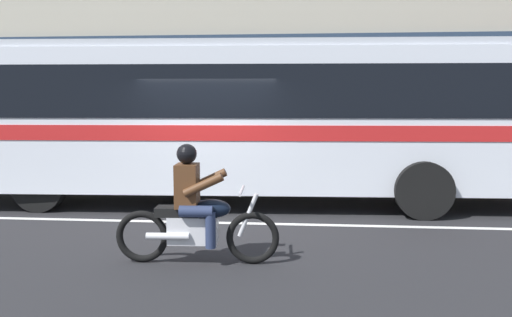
# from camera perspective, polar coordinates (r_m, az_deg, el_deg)

# --- Properties ---
(ground_plane) EXTENTS (60.00, 60.00, 0.00)m
(ground_plane) POSITION_cam_1_polar(r_m,az_deg,el_deg) (9.57, -5.28, -6.29)
(ground_plane) COLOR black
(sidewalk_curb) EXTENTS (28.00, 3.80, 0.15)m
(sidewalk_curb) POSITION_cam_1_polar(r_m,az_deg,el_deg) (14.53, -1.66, -1.57)
(sidewalk_curb) COLOR #B7B2A8
(sidewalk_curb) RESTS_ON ground_plane
(lane_center_stripe) EXTENTS (26.60, 0.14, 0.01)m
(lane_center_stripe) POSITION_cam_1_polar(r_m,az_deg,el_deg) (9.00, -5.97, -7.10)
(lane_center_stripe) COLOR silver
(lane_center_stripe) RESTS_ON ground_plane
(office_building_facade) EXTENTS (28.00, 0.89, 9.89)m
(office_building_facade) POSITION_cam_1_polar(r_m,az_deg,el_deg) (16.89, -0.77, 16.17)
(office_building_facade) COLOR gray
(office_building_facade) RESTS_ON ground_plane
(transit_bus) EXTENTS (12.34, 3.09, 3.22)m
(transit_bus) POSITION_cam_1_polar(r_m,az_deg,el_deg) (10.45, -1.40, 5.24)
(transit_bus) COLOR silver
(transit_bus) RESTS_ON ground_plane
(motorcycle_with_rider) EXTENTS (2.14, 0.64, 1.56)m
(motorcycle_with_rider) POSITION_cam_1_polar(r_m,az_deg,el_deg) (6.69, -6.75, -6.14)
(motorcycle_with_rider) COLOR black
(motorcycle_with_rider) RESTS_ON ground_plane
(fire_hydrant) EXTENTS (0.22, 0.30, 0.75)m
(fire_hydrant) POSITION_cam_1_polar(r_m,az_deg,el_deg) (13.73, 13.57, -0.35)
(fire_hydrant) COLOR red
(fire_hydrant) RESTS_ON sidewalk_curb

